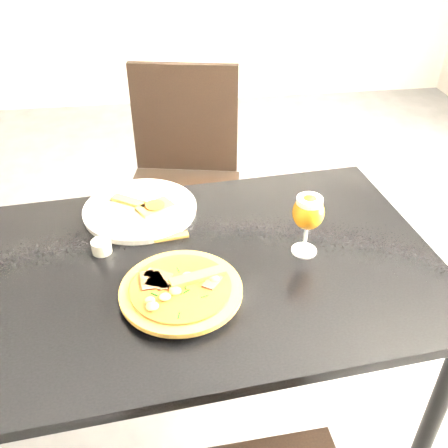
{
  "coord_description": "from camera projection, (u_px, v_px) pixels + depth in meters",
  "views": [
    {
      "loc": [
        -0.02,
        -1.09,
        1.58
      ],
      "look_at": [
        0.13,
        -0.03,
        0.83
      ],
      "focal_mm": 40.0,
      "sensor_mm": 36.0,
      "label": 1
    }
  ],
  "objects": [
    {
      "name": "pizza",
      "position": [
        181.0,
        289.0,
        1.19
      ],
      "size": [
        0.29,
        0.29,
        0.03
      ],
      "rotation": [
        0.0,
        0.0,
        -0.06
      ],
      "color": "#976224",
      "rests_on": "plate_main"
    },
    {
      "name": "dining_table",
      "position": [
        211.0,
        287.0,
        1.36
      ],
      "size": [
        1.26,
        0.89,
        0.75
      ],
      "rotation": [
        0.0,
        0.0,
        0.08
      ],
      "color": "black",
      "rests_on": "ground"
    },
    {
      "name": "crust_scraps",
      "position": [
        147.0,
        205.0,
        1.49
      ],
      "size": [
        0.19,
        0.14,
        0.01
      ],
      "rotation": [
        0.0,
        0.0,
        -0.16
      ],
      "color": "#976224",
      "rests_on": "plate_second"
    },
    {
      "name": "chair_far",
      "position": [
        183.0,
        181.0,
        2.06
      ],
      "size": [
        0.54,
        0.54,
        0.99
      ],
      "rotation": [
        0.0,
        0.0,
        -0.21
      ],
      "color": "black",
      "rests_on": "ground"
    },
    {
      "name": "plate_second",
      "position": [
        140.0,
        209.0,
        1.5
      ],
      "size": [
        0.39,
        0.39,
        0.02
      ],
      "primitive_type": "cylinder",
      "rotation": [
        0.0,
        0.0,
        0.18
      ],
      "color": "silver",
      "rests_on": "dining_table"
    },
    {
      "name": "beer_glass",
      "position": [
        308.0,
        213.0,
        1.27
      ],
      "size": [
        0.08,
        0.08,
        0.17
      ],
      "color": "silver",
      "rests_on": "dining_table"
    },
    {
      "name": "ground",
      "position": [
        187.0,
        410.0,
        1.8
      ],
      "size": [
        6.0,
        6.0,
        0.0
      ],
      "primitive_type": "plane",
      "color": "#4E4E50",
      "rests_on": "ground"
    },
    {
      "name": "loose_crust",
      "position": [
        171.0,
        237.0,
        1.39
      ],
      "size": [
        0.1,
        0.04,
        0.01
      ],
      "primitive_type": "cube",
      "rotation": [
        0.0,
        0.0,
        0.13
      ],
      "color": "#976224",
      "rests_on": "dining_table"
    },
    {
      "name": "plate_main",
      "position": [
        185.0,
        292.0,
        1.2
      ],
      "size": [
        0.31,
        0.31,
        0.01
      ],
      "primitive_type": "cylinder",
      "rotation": [
        0.0,
        0.0,
        0.19
      ],
      "color": "silver",
      "rests_on": "dining_table"
    },
    {
      "name": "sauce_cup",
      "position": [
        101.0,
        246.0,
        1.33
      ],
      "size": [
        0.05,
        0.05,
        0.04
      ],
      "color": "beige",
      "rests_on": "dining_table"
    }
  ]
}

